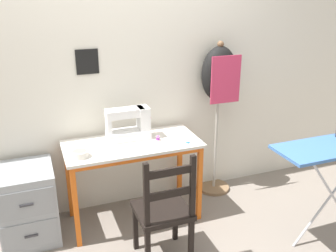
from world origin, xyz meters
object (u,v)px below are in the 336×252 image
wooden_chair (164,211)px  dress_form (219,83)px  filing_cabinet (28,204)px  fabric_bowl (80,154)px  thread_spool_near_machine (158,138)px  sewing_machine (130,125)px  scissors (192,142)px

wooden_chair → dress_form: (0.85, 0.81, 0.71)m
filing_cabinet → fabric_bowl: bearing=-19.8°
fabric_bowl → thread_spool_near_machine: bearing=8.6°
sewing_machine → filing_cabinet: size_ratio=0.61×
wooden_chair → filing_cabinet: bearing=145.6°
scissors → dress_form: bearing=40.1°
thread_spool_near_machine → fabric_bowl: bearing=-171.4°
sewing_machine → wooden_chair: 0.84m
sewing_machine → filing_cabinet: bearing=-175.9°
scissors → wooden_chair: (-0.42, -0.45, -0.32)m
thread_spool_near_machine → wooden_chair: size_ratio=0.04×
filing_cabinet → scissors: bearing=-8.3°
fabric_bowl → dress_form: dress_form is taller
fabric_bowl → thread_spool_near_machine: (0.68, 0.10, -0.01)m
sewing_machine → scissors: (0.47, -0.26, -0.13)m
sewing_machine → thread_spool_near_machine: (0.21, -0.12, -0.11)m
sewing_machine → dress_form: (0.90, 0.10, 0.27)m
thread_spool_near_machine → dress_form: 0.82m
thread_spool_near_machine → dress_form: bearing=17.6°
fabric_bowl → scissors: bearing=-2.6°
scissors → wooden_chair: size_ratio=0.17×
sewing_machine → fabric_bowl: bearing=-154.8°
sewing_machine → scissors: size_ratio=2.55×
dress_form → fabric_bowl: bearing=-166.8°
sewing_machine → scissors: bearing=-29.6°
filing_cabinet → sewing_machine: bearing=4.1°
fabric_bowl → thread_spool_near_machine: size_ratio=3.42×
thread_spool_near_machine → filing_cabinet: (-1.11, 0.05, -0.44)m
dress_form → thread_spool_near_machine: bearing=-162.4°
fabric_bowl → scissors: size_ratio=0.89×
scissors → thread_spool_near_machine: (-0.26, 0.15, 0.02)m
fabric_bowl → wooden_chair: size_ratio=0.15×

